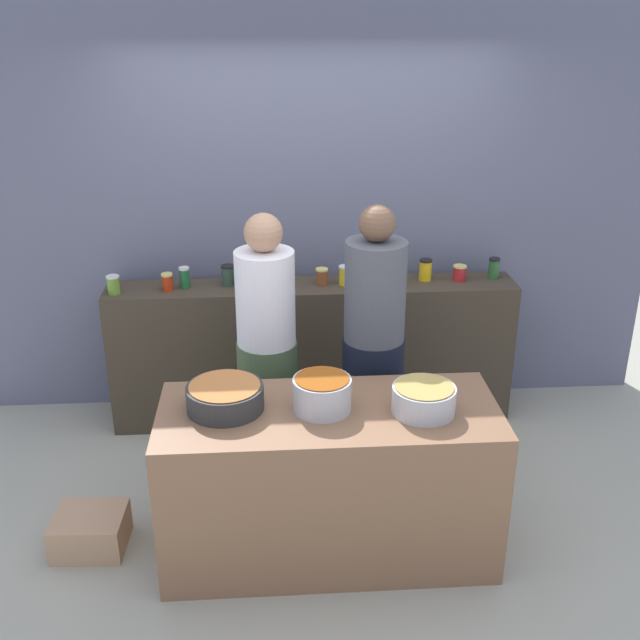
# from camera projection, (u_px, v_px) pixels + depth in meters

# --- Properties ---
(ground) EXTENTS (12.00, 12.00, 0.00)m
(ground) POSITION_uv_depth(u_px,v_px,m) (324.00, 512.00, 4.35)
(ground) COLOR #A39F8E
(storefront_wall) EXTENTS (4.80, 0.12, 3.00)m
(storefront_wall) POSITION_uv_depth(u_px,v_px,m) (309.00, 195.00, 5.09)
(storefront_wall) COLOR slate
(storefront_wall) RESTS_ON ground
(display_shelf) EXTENTS (2.70, 0.36, 0.98)m
(display_shelf) POSITION_uv_depth(u_px,v_px,m) (312.00, 353.00, 5.17)
(display_shelf) COLOR #3E3427
(display_shelf) RESTS_ON ground
(prep_table) EXTENTS (1.70, 0.70, 0.84)m
(prep_table) POSITION_uv_depth(u_px,v_px,m) (329.00, 481.00, 3.91)
(prep_table) COLOR brown
(prep_table) RESTS_ON ground
(preserve_jar_0) EXTENTS (0.08, 0.08, 0.12)m
(preserve_jar_0) POSITION_uv_depth(u_px,v_px,m) (113.00, 285.00, 4.81)
(preserve_jar_0) COLOR olive
(preserve_jar_0) RESTS_ON display_shelf
(preserve_jar_1) EXTENTS (0.07, 0.07, 0.12)m
(preserve_jar_1) POSITION_uv_depth(u_px,v_px,m) (167.00, 282.00, 4.86)
(preserve_jar_1) COLOR #B32B11
(preserve_jar_1) RESTS_ON display_shelf
(preserve_jar_2) EXTENTS (0.07, 0.07, 0.14)m
(preserve_jar_2) POSITION_uv_depth(u_px,v_px,m) (185.00, 278.00, 4.90)
(preserve_jar_2) COLOR #1F5D2F
(preserve_jar_2) RESTS_ON display_shelf
(preserve_jar_3) EXTENTS (0.09, 0.09, 0.13)m
(preserve_jar_3) POSITION_uv_depth(u_px,v_px,m) (228.00, 275.00, 4.95)
(preserve_jar_3) COLOR #2E4435
(preserve_jar_3) RESTS_ON display_shelf
(preserve_jar_4) EXTENTS (0.09, 0.09, 0.12)m
(preserve_jar_4) POSITION_uv_depth(u_px,v_px,m) (246.00, 281.00, 4.88)
(preserve_jar_4) COLOR olive
(preserve_jar_4) RESTS_ON display_shelf
(preserve_jar_5) EXTENTS (0.09, 0.09, 0.11)m
(preserve_jar_5) POSITION_uv_depth(u_px,v_px,m) (263.00, 281.00, 4.90)
(preserve_jar_5) COLOR brown
(preserve_jar_5) RESTS_ON display_shelf
(preserve_jar_6) EXTENTS (0.08, 0.08, 0.11)m
(preserve_jar_6) POSITION_uv_depth(u_px,v_px,m) (322.00, 276.00, 4.96)
(preserve_jar_6) COLOR brown
(preserve_jar_6) RESTS_ON display_shelf
(preserve_jar_7) EXTENTS (0.09, 0.09, 0.13)m
(preserve_jar_7) POSITION_uv_depth(u_px,v_px,m) (346.00, 275.00, 4.96)
(preserve_jar_7) COLOR gold
(preserve_jar_7) RESTS_ON display_shelf
(preserve_jar_8) EXTENTS (0.07, 0.07, 0.13)m
(preserve_jar_8) POSITION_uv_depth(u_px,v_px,m) (398.00, 276.00, 4.95)
(preserve_jar_8) COLOR #2B5036
(preserve_jar_8) RESTS_ON display_shelf
(preserve_jar_9) EXTENTS (0.09, 0.09, 0.14)m
(preserve_jar_9) POSITION_uv_depth(u_px,v_px,m) (425.00, 270.00, 5.04)
(preserve_jar_9) COLOR gold
(preserve_jar_9) RESTS_ON display_shelf
(preserve_jar_10) EXTENTS (0.09, 0.09, 0.10)m
(preserve_jar_10) POSITION_uv_depth(u_px,v_px,m) (460.00, 273.00, 5.04)
(preserve_jar_10) COLOR #B01F22
(preserve_jar_10) RESTS_ON display_shelf
(preserve_jar_11) EXTENTS (0.07, 0.07, 0.14)m
(preserve_jar_11) POSITION_uv_depth(u_px,v_px,m) (494.00, 268.00, 5.07)
(preserve_jar_11) COLOR #285B2C
(preserve_jar_11) RESTS_ON display_shelf
(cooking_pot_left) EXTENTS (0.38, 0.38, 0.13)m
(cooking_pot_left) POSITION_uv_depth(u_px,v_px,m) (225.00, 397.00, 3.73)
(cooking_pot_left) COLOR #2D2D2D
(cooking_pot_left) RESTS_ON prep_table
(cooking_pot_center) EXTENTS (0.29, 0.29, 0.17)m
(cooking_pot_center) POSITION_uv_depth(u_px,v_px,m) (322.00, 394.00, 3.72)
(cooking_pot_center) COLOR #B7B7BC
(cooking_pot_center) RESTS_ON prep_table
(cooking_pot_right) EXTENTS (0.31, 0.31, 0.14)m
(cooking_pot_right) POSITION_uv_depth(u_px,v_px,m) (424.00, 399.00, 3.70)
(cooking_pot_right) COLOR #B7B7BC
(cooking_pot_right) RESTS_ON prep_table
(cook_with_tongs) EXTENTS (0.35, 0.35, 1.65)m
(cook_with_tongs) POSITION_uv_depth(u_px,v_px,m) (267.00, 364.00, 4.42)
(cook_with_tongs) COLOR #48603E
(cook_with_tongs) RESTS_ON ground
(cook_in_cap) EXTENTS (0.36, 0.36, 1.71)m
(cook_in_cap) POSITION_uv_depth(u_px,v_px,m) (373.00, 364.00, 4.36)
(cook_in_cap) COLOR black
(cook_in_cap) RESTS_ON ground
(bread_crate) EXTENTS (0.39, 0.34, 0.20)m
(bread_crate) POSITION_uv_depth(u_px,v_px,m) (90.00, 531.00, 4.04)
(bread_crate) COLOR tan
(bread_crate) RESTS_ON ground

